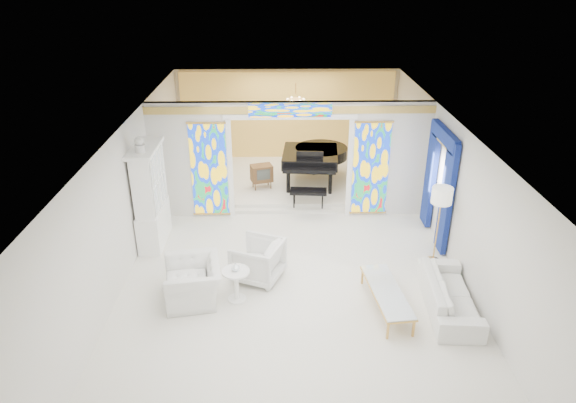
{
  "coord_description": "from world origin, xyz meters",
  "views": [
    {
      "loc": [
        -0.28,
        -10.09,
        6.08
      ],
      "look_at": [
        -0.08,
        0.2,
        1.21
      ],
      "focal_mm": 32.0,
      "sensor_mm": 36.0,
      "label": 1
    }
  ],
  "objects_px": {
    "china_cabinet": "(151,197)",
    "armchair_right": "(258,260)",
    "tv_console": "(262,173)",
    "armchair_left": "(193,281)",
    "coffee_table": "(387,292)",
    "grand_piano": "(315,156)",
    "sofa": "(450,294)"
  },
  "relations": [
    {
      "from": "sofa",
      "to": "coffee_table",
      "type": "distance_m",
      "value": 1.2
    },
    {
      "from": "china_cabinet",
      "to": "grand_piano",
      "type": "height_order",
      "value": "china_cabinet"
    },
    {
      "from": "grand_piano",
      "to": "tv_console",
      "type": "relative_size",
      "value": 4.38
    },
    {
      "from": "grand_piano",
      "to": "tv_console",
      "type": "xyz_separation_m",
      "value": [
        -1.53,
        -0.43,
        -0.35
      ]
    },
    {
      "from": "armchair_left",
      "to": "tv_console",
      "type": "xyz_separation_m",
      "value": [
        1.2,
        5.0,
        0.23
      ]
    },
    {
      "from": "china_cabinet",
      "to": "coffee_table",
      "type": "xyz_separation_m",
      "value": [
        4.96,
        -2.67,
        -0.79
      ]
    },
    {
      "from": "armchair_left",
      "to": "sofa",
      "type": "height_order",
      "value": "armchair_left"
    },
    {
      "from": "china_cabinet",
      "to": "armchair_right",
      "type": "xyz_separation_m",
      "value": [
        2.48,
        -1.59,
        -0.74
      ]
    },
    {
      "from": "armchair_right",
      "to": "grand_piano",
      "type": "distance_m",
      "value": 5.01
    },
    {
      "from": "armchair_right",
      "to": "sofa",
      "type": "height_order",
      "value": "armchair_right"
    },
    {
      "from": "china_cabinet",
      "to": "tv_console",
      "type": "xyz_separation_m",
      "value": [
        2.45,
        2.72,
        -0.55
      ]
    },
    {
      "from": "tv_console",
      "to": "coffee_table",
      "type": "bearing_deg",
      "value": -81.78
    },
    {
      "from": "armchair_right",
      "to": "sofa",
      "type": "relative_size",
      "value": 0.44
    },
    {
      "from": "china_cabinet",
      "to": "armchair_left",
      "type": "xyz_separation_m",
      "value": [
        1.24,
        -2.28,
        -0.78
      ]
    },
    {
      "from": "china_cabinet",
      "to": "armchair_right",
      "type": "bearing_deg",
      "value": -32.68
    },
    {
      "from": "armchair_left",
      "to": "sofa",
      "type": "relative_size",
      "value": 0.56
    },
    {
      "from": "coffee_table",
      "to": "grand_piano",
      "type": "relative_size",
      "value": 0.64
    },
    {
      "from": "sofa",
      "to": "tv_console",
      "type": "height_order",
      "value": "tv_console"
    },
    {
      "from": "china_cabinet",
      "to": "armchair_right",
      "type": "distance_m",
      "value": 3.04
    },
    {
      "from": "armchair_left",
      "to": "china_cabinet",
      "type": "bearing_deg",
      "value": -161.64
    },
    {
      "from": "sofa",
      "to": "china_cabinet",
      "type": "bearing_deg",
      "value": 70.75
    },
    {
      "from": "grand_piano",
      "to": "armchair_left",
      "type": "bearing_deg",
      "value": -112.01
    },
    {
      "from": "sofa",
      "to": "tv_console",
      "type": "distance_m",
      "value": 6.58
    },
    {
      "from": "armchair_left",
      "to": "grand_piano",
      "type": "distance_m",
      "value": 6.11
    },
    {
      "from": "sofa",
      "to": "tv_console",
      "type": "bearing_deg",
      "value": 38.82
    },
    {
      "from": "china_cabinet",
      "to": "tv_console",
      "type": "relative_size",
      "value": 4.01
    },
    {
      "from": "armchair_left",
      "to": "armchair_right",
      "type": "xyz_separation_m",
      "value": [
        1.24,
        0.69,
        0.04
      ]
    },
    {
      "from": "armchair_right",
      "to": "grand_piano",
      "type": "relative_size",
      "value": 0.32
    },
    {
      "from": "sofa",
      "to": "armchair_left",
      "type": "bearing_deg",
      "value": 89.54
    },
    {
      "from": "tv_console",
      "to": "armchair_left",
      "type": "bearing_deg",
      "value": -120.31
    },
    {
      "from": "china_cabinet",
      "to": "sofa",
      "type": "relative_size",
      "value": 1.25
    },
    {
      "from": "armchair_right",
      "to": "coffee_table",
      "type": "relative_size",
      "value": 0.5
    }
  ]
}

